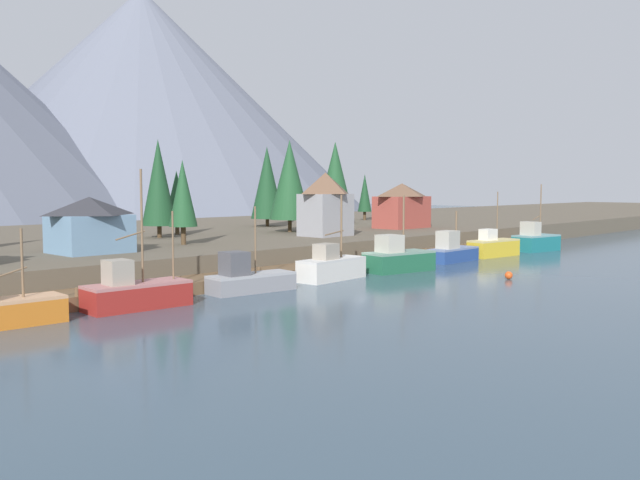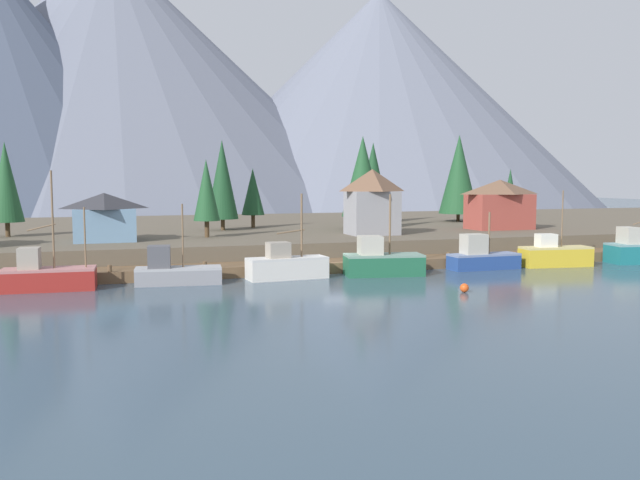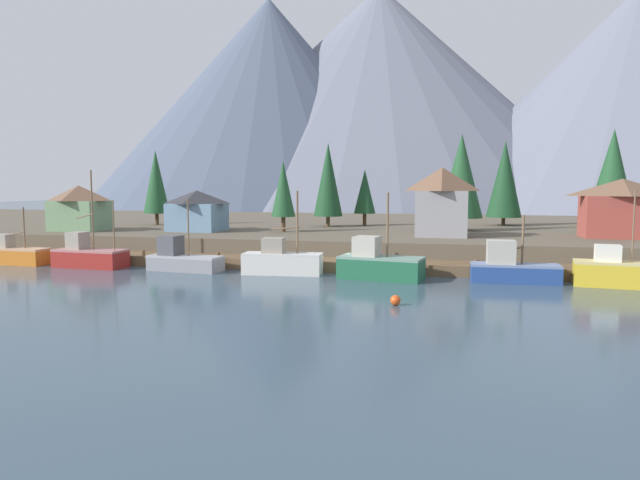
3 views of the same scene
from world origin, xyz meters
name	(u,v)px [view 2 (image 2 of 3)]	position (x,y,z in m)	size (l,w,h in m)	color
ground_plane	(280,256)	(0.00, 20.00, -0.50)	(400.00, 400.00, 1.00)	#384C5B
dock	(328,266)	(0.00, 1.99, 0.50)	(80.00, 4.00, 1.60)	brown
shoreline_bank	(259,234)	(0.00, 32.00, 1.25)	(400.00, 56.00, 2.50)	brown
mountain_central_peak	(114,79)	(-16.16, 151.04, 37.94)	(161.29, 161.29, 75.87)	slate
mountain_east_peak	(379,100)	(61.79, 136.61, 32.93)	(134.77, 134.77, 65.86)	slate
fishing_boat_red	(47,276)	(-24.80, -1.71, 1.12)	(7.25, 3.15, 9.50)	maroon
fishing_boat_grey	(175,272)	(-14.80, -1.71, 1.06)	(7.33, 3.23, 6.76)	gray
fishing_boat_white	(286,266)	(-5.08, -1.60, 1.16)	(7.26, 2.95, 7.54)	silver
fishing_boat_green	(382,262)	(3.83, -2.22, 1.26)	(7.50, 4.15, 7.43)	#1E5B3D
fishing_boat_blue	(481,257)	(14.79, -1.34, 1.19)	(7.14, 2.44, 5.59)	navy
fishing_boat_yellow	(555,255)	(23.00, -1.73, 1.16)	(7.33, 3.23, 7.67)	gold
fishing_boat_teal	(637,251)	(32.98, -2.15, 1.28)	(6.65, 3.99, 8.56)	#196B70
house_grey	(372,201)	(8.73, 12.14, 6.30)	(5.68, 4.42, 7.43)	gray
house_red	(500,204)	(27.20, 14.94, 5.67)	(8.04, 4.77, 6.22)	#9E4238
house_blue	(105,216)	(-20.25, 13.21, 5.01)	(6.30, 5.67, 4.91)	#6689A8
conifer_near_left	(222,179)	(-6.33, 23.79, 8.74)	(3.86, 3.86, 11.11)	#4C3823
conifer_near_right	(253,192)	(-1.86, 26.84, 7.15)	(2.96, 2.96, 7.69)	#4C3823
conifer_mid_left	(510,190)	(40.78, 33.13, 7.14)	(2.38, 2.38, 7.90)	#4C3823
conifer_mid_right	(459,174)	(29.91, 30.05, 9.49)	(5.78, 5.78, 12.79)	#4C3823
conifer_back_left	(6,182)	(-30.38, 21.71, 8.48)	(3.60, 3.60, 10.38)	#4C3823
conifer_back_right	(206,190)	(-9.70, 14.29, 7.60)	(2.84, 2.84, 8.45)	#4C3823
conifer_centre	(363,176)	(10.82, 20.39, 9.13)	(5.24, 5.24, 11.68)	#4C3823
conifer_far_left	(373,179)	(16.71, 31.31, 8.82)	(4.74, 4.74, 11.51)	#4C3823
channel_buoy	(464,288)	(6.30, -12.80, 0.35)	(0.70, 0.70, 0.70)	#E04C19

